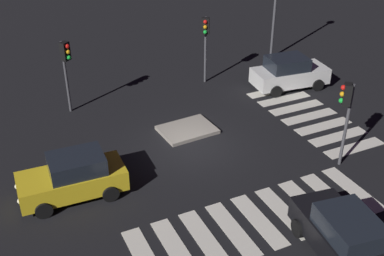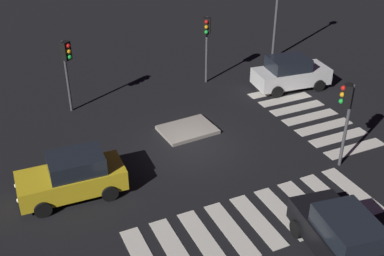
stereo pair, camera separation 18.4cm
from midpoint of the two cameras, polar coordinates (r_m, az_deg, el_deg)
name	(u,v)px [view 2 (the right image)]	position (r m, az deg, el deg)	size (l,w,h in m)	color
ground_plane	(192,146)	(22.82, 0.23, -2.18)	(80.00, 80.00, 0.00)	black
traffic_island	(188,130)	(23.99, -0.32, -0.20)	(2.80, 2.18, 0.18)	gray
car_black	(342,237)	(17.25, 17.76, -12.29)	(2.49, 4.49, 1.88)	black
car_white	(290,73)	(28.81, 11.81, 6.41)	(4.60, 2.48, 1.94)	silver
car_yellow	(73,176)	(19.77, -13.76, -5.62)	(4.32, 2.14, 1.85)	gold
traffic_light_west	(67,59)	(25.50, -14.47, 7.92)	(0.54, 0.53, 3.93)	#47474C
traffic_light_east	(346,105)	(21.06, 18.13, 2.58)	(0.53, 0.54, 3.92)	#47474C
traffic_light_north	(207,34)	(28.15, 1.95, 11.10)	(0.54, 0.53, 4.04)	#47474C
crosswalk_near	(258,221)	(18.66, 8.10, -10.90)	(9.90, 3.20, 0.02)	silver
crosswalk_side	(310,117)	(26.10, 14.07, 1.28)	(3.20, 7.60, 0.02)	silver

